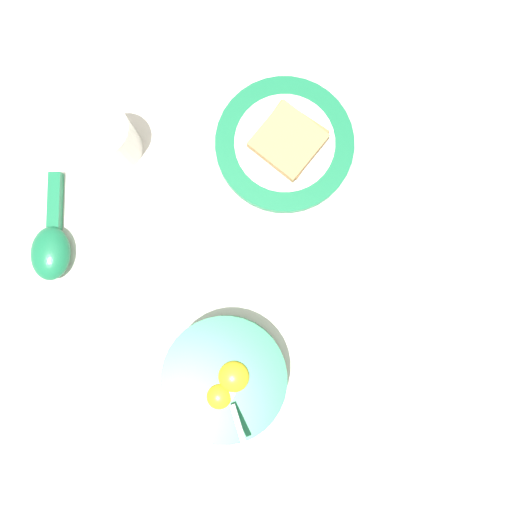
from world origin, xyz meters
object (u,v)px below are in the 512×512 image
object	(u,v)px
drinking_cup	(110,138)
toast_sandwich	(288,140)
egg_bowl	(225,377)
toast_plate	(284,144)
soup_spoon	(51,246)

from	to	relation	value
drinking_cup	toast_sandwich	bearing A→B (deg)	107.60
egg_bowl	toast_plate	bearing A→B (deg)	-176.88
toast_plate	soup_spoon	distance (m)	0.37
drinking_cup	soup_spoon	bearing A→B (deg)	-13.43
egg_bowl	soup_spoon	xyz separation A→B (m)	(-0.10, -0.29, -0.01)
soup_spoon	drinking_cup	size ratio (longest dim) A/B	1.88
toast_plate	soup_spoon	xyz separation A→B (m)	(0.25, -0.28, 0.01)
soup_spoon	drinking_cup	bearing A→B (deg)	166.57
egg_bowl	toast_plate	size ratio (longest dim) A/B	0.82
toast_plate	egg_bowl	bearing A→B (deg)	3.12
egg_bowl	soup_spoon	bearing A→B (deg)	-108.77
egg_bowl	toast_sandwich	bearing A→B (deg)	-177.66
toast_sandwich	egg_bowl	bearing A→B (deg)	2.34
toast_sandwich	soup_spoon	size ratio (longest dim) A/B	0.70
toast_sandwich	toast_plate	bearing A→B (deg)	-97.66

